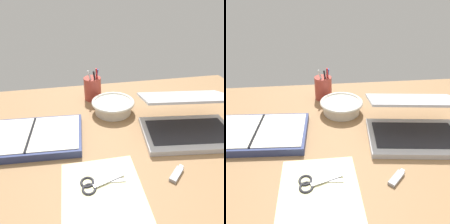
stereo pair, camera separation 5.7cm
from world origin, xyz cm
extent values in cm
cube|color=#936D47|center=(0.00, 0.00, 1.00)|extent=(140.00, 100.00, 2.00)
cube|color=#B7B7BC|center=(23.96, -0.89, 2.90)|extent=(34.28, 24.16, 1.80)
cube|color=#232328|center=(23.96, -0.89, 3.92)|extent=(29.77, 18.03, 0.24)
cube|color=#B7B7BC|center=(24.86, 6.37, 13.57)|extent=(34.21, 23.56, 6.52)
cube|color=silver|center=(24.80, 5.91, 13.44)|extent=(31.41, 21.17, 5.48)
cylinder|color=silver|center=(0.93, 20.09, 4.31)|extent=(15.02, 15.02, 4.62)
torus|color=silver|center=(0.93, 20.09, 6.62)|extent=(17.67, 17.67, 1.41)
cylinder|color=#9E382D|center=(-5.83, 33.79, 7.19)|extent=(7.74, 7.74, 10.39)
cylinder|color=black|center=(-4.58, 32.07, 9.67)|extent=(2.36, 1.94, 13.36)
cylinder|color=#233899|center=(-4.01, 34.89, 9.67)|extent=(2.22, 3.15, 13.27)
cylinder|color=#B21E1E|center=(-3.78, 33.23, 9.99)|extent=(1.19, 2.21, 14.00)
cylinder|color=#B7B7BC|center=(-6.18, 31.69, 9.83)|extent=(3.76, 1.29, 13.52)
cube|color=navy|center=(-30.14, 6.45, 3.35)|extent=(35.19, 23.63, 2.70)
cube|color=silver|center=(-38.30, 6.95, 4.85)|extent=(16.88, 20.51, 0.30)
cube|color=silver|center=(-21.97, 5.95, 4.85)|extent=(16.88, 20.51, 0.30)
cube|color=black|center=(-30.14, 6.45, 5.00)|extent=(2.00, 19.59, 0.30)
cube|color=#B7B7BC|center=(-7.48, -16.27, 2.60)|extent=(9.08, 3.94, 0.30)
cube|color=#B7B7BC|center=(-7.48, -16.27, 2.30)|extent=(9.23, 2.18, 0.30)
torus|color=#232328|center=(-13.06, -18.06, 2.30)|extent=(3.90, 3.90, 0.70)
torus|color=#232328|center=(-13.30, -15.64, 2.30)|extent=(3.90, 3.90, 0.70)
cube|color=#F4EFB2|center=(-9.62, -20.64, 2.08)|extent=(21.07, 26.32, 0.16)
cube|color=#99999E|center=(11.54, -17.79, 2.50)|extent=(5.73, 5.58, 1.00)
cube|color=silver|center=(14.15, -15.32, 2.50)|extent=(1.70, 1.70, 0.60)
camera|label=1|loc=(-14.53, -57.13, 48.86)|focal=35.00mm
camera|label=2|loc=(-8.91, -57.98, 48.86)|focal=35.00mm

